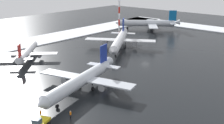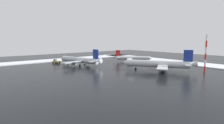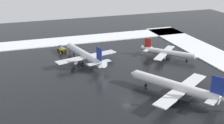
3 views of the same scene
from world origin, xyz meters
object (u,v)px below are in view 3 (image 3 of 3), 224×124
at_px(ground_crew_by_nose_gear, 70,50).
at_px(ground_crew_beside_wing, 61,54).
at_px(pushback_tug, 61,48).
at_px(airplane_parked_portside, 168,53).
at_px(airplane_far_rear, 85,55).
at_px(airplane_parked_starboard, 176,87).

relative_size(ground_crew_by_nose_gear, ground_crew_beside_wing, 1.00).
bearing_deg(ground_crew_by_nose_gear, ground_crew_beside_wing, -4.44).
bearing_deg(pushback_tug, airplane_parked_portside, -142.92).
relative_size(airplane_far_rear, ground_crew_by_nose_gear, 18.29).
bearing_deg(ground_crew_by_nose_gear, pushback_tug, -81.07).
xyz_separation_m(airplane_far_rear, pushback_tug, (17.34, 6.92, -1.83)).
bearing_deg(ground_crew_beside_wing, ground_crew_by_nose_gear, 123.63).
relative_size(pushback_tug, ground_crew_beside_wing, 2.98).
distance_m(airplane_far_rear, airplane_parked_starboard, 43.07).
relative_size(airplane_parked_starboard, ground_crew_beside_wing, 17.53).
distance_m(airplane_parked_starboard, pushback_tug, 61.70).
bearing_deg(airplane_parked_starboard, ground_crew_beside_wing, -2.53).
bearing_deg(ground_crew_by_nose_gear, airplane_parked_starboard, 71.09).
height_order(airplane_parked_portside, pushback_tug, airplane_parked_portside).
bearing_deg(airplane_far_rear, ground_crew_beside_wing, 22.60).
xyz_separation_m(airplane_parked_starboard, airplane_parked_portside, (31.42, -14.89, -0.84)).
bearing_deg(airplane_parked_portside, airplane_parked_starboard, -69.99).
bearing_deg(airplane_far_rear, airplane_parked_starboard, -167.53).
distance_m(airplane_far_rear, ground_crew_by_nose_gear, 15.15).
bearing_deg(ground_crew_by_nose_gear, airplane_parked_portside, 108.03).
distance_m(airplane_parked_portside, ground_crew_by_nose_gear, 43.81).
height_order(airplane_far_rear, airplane_parked_portside, airplane_far_rear).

